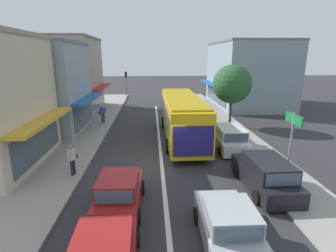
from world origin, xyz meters
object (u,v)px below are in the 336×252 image
(city_bus, at_px, (182,115))
(street_tree_right, at_px, (232,84))
(directional_road_sign, at_px, (292,132))
(hatchback_queue_gap_filler, at_px, (120,193))
(pedestrian_browsing_midblock, at_px, (103,113))
(sedan_adjacent_lane_trail, at_px, (229,228))
(parked_wagon_kerb_second, at_px, (229,138))
(parked_wagon_kerb_front, at_px, (265,174))
(pedestrian_with_handbag_near, at_px, (72,158))
(traffic_light_downstreet, at_px, (126,83))

(city_bus, relative_size, street_tree_right, 2.00)
(directional_road_sign, relative_size, street_tree_right, 0.66)
(city_bus, distance_m, hatchback_queue_gap_filler, 10.06)
(street_tree_right, distance_m, pedestrian_browsing_midblock, 11.89)
(sedan_adjacent_lane_trail, distance_m, parked_wagon_kerb_second, 9.68)
(parked_wagon_kerb_front, height_order, parked_wagon_kerb_second, same)
(sedan_adjacent_lane_trail, xyz_separation_m, pedestrian_with_handbag_near, (-6.57, 5.50, 0.40))
(city_bus, height_order, parked_wagon_kerb_front, city_bus)
(parked_wagon_kerb_front, xyz_separation_m, traffic_light_downstreet, (-8.47, 22.88, 2.11))
(directional_road_sign, height_order, pedestrian_with_handbag_near, directional_road_sign)
(city_bus, distance_m, traffic_light_downstreet, 15.84)
(parked_wagon_kerb_second, bearing_deg, hatchback_queue_gap_filler, -133.64)
(sedan_adjacent_lane_trail, relative_size, pedestrian_browsing_midblock, 2.59)
(directional_road_sign, relative_size, pedestrian_browsing_midblock, 2.21)
(parked_wagon_kerb_second, height_order, pedestrian_browsing_midblock, pedestrian_browsing_midblock)
(hatchback_queue_gap_filler, xyz_separation_m, pedestrian_browsing_midblock, (-3.17, 14.22, 0.36))
(street_tree_right, height_order, pedestrian_with_handbag_near, street_tree_right)
(sedan_adjacent_lane_trail, xyz_separation_m, directional_road_sign, (4.09, 4.09, 2.01))
(pedestrian_with_handbag_near, xyz_separation_m, pedestrian_browsing_midblock, (-0.43, 11.13, 0.00))
(parked_wagon_kerb_second, bearing_deg, traffic_light_downstreet, 115.90)
(traffic_light_downstreet, bearing_deg, city_bus, -69.82)
(parked_wagon_kerb_front, bearing_deg, traffic_light_downstreet, 110.31)
(parked_wagon_kerb_front, bearing_deg, pedestrian_browsing_midblock, 127.13)
(city_bus, relative_size, traffic_light_downstreet, 2.59)
(pedestrian_with_handbag_near, bearing_deg, directional_road_sign, -7.53)
(parked_wagon_kerb_second, xyz_separation_m, traffic_light_downstreet, (-8.39, 17.28, 2.11))
(sedan_adjacent_lane_trail, height_order, pedestrian_browsing_midblock, pedestrian_browsing_midblock)
(sedan_adjacent_lane_trail, distance_m, parked_wagon_kerb_front, 4.64)
(sedan_adjacent_lane_trail, height_order, parked_wagon_kerb_second, parked_wagon_kerb_second)
(parked_wagon_kerb_second, distance_m, traffic_light_downstreet, 19.33)
(traffic_light_downstreet, xyz_separation_m, street_tree_right, (10.13, -11.60, 0.91))
(parked_wagon_kerb_front, height_order, pedestrian_with_handbag_near, pedestrian_with_handbag_near)
(traffic_light_downstreet, relative_size, directional_road_sign, 1.17)
(parked_wagon_kerb_front, distance_m, traffic_light_downstreet, 24.49)
(parked_wagon_kerb_front, relative_size, traffic_light_downstreet, 1.08)
(city_bus, xyz_separation_m, parked_wagon_kerb_front, (3.01, -8.04, -1.14))
(hatchback_queue_gap_filler, relative_size, pedestrian_with_handbag_near, 2.31)
(city_bus, height_order, pedestrian_with_handbag_near, city_bus)
(hatchback_queue_gap_filler, relative_size, traffic_light_downstreet, 0.89)
(hatchback_queue_gap_filler, height_order, parked_wagon_kerb_second, parked_wagon_kerb_second)
(parked_wagon_kerb_second, xyz_separation_m, pedestrian_with_handbag_near, (-9.30, -3.79, 0.32))
(city_bus, bearing_deg, hatchback_queue_gap_filler, -111.22)
(sedan_adjacent_lane_trail, height_order, pedestrian_with_handbag_near, pedestrian_with_handbag_near)
(parked_wagon_kerb_second, bearing_deg, pedestrian_with_handbag_near, -157.83)
(street_tree_right, bearing_deg, pedestrian_with_handbag_near, -139.35)
(hatchback_queue_gap_filler, xyz_separation_m, parked_wagon_kerb_second, (6.56, 6.87, 0.04))
(city_bus, height_order, directional_road_sign, directional_road_sign)
(hatchback_queue_gap_filler, distance_m, parked_wagon_kerb_front, 6.75)
(hatchback_queue_gap_filler, distance_m, traffic_light_downstreet, 24.32)
(pedestrian_browsing_midblock, bearing_deg, street_tree_right, -8.23)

